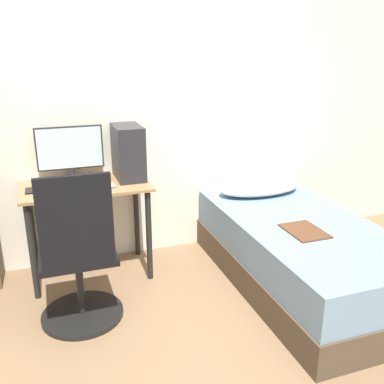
% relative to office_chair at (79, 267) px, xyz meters
% --- Properties ---
extents(ground_plane, '(14.00, 14.00, 0.00)m').
position_rel_office_chair_xyz_m(ground_plane, '(0.41, -0.44, -0.41)').
color(ground_plane, '#846647').
extents(wall_back, '(8.00, 0.05, 2.50)m').
position_rel_office_chair_xyz_m(wall_back, '(0.41, 0.92, 0.84)').
color(wall_back, silver).
rests_on(wall_back, ground_plane).
extents(desk, '(0.94, 0.54, 0.75)m').
position_rel_office_chair_xyz_m(desk, '(0.13, 0.63, 0.20)').
color(desk, '#997047').
rests_on(desk, ground_plane).
extents(office_chair, '(0.54, 0.54, 1.05)m').
position_rel_office_chair_xyz_m(office_chair, '(0.00, 0.00, 0.00)').
color(office_chair, black).
rests_on(office_chair, ground_plane).
extents(bed, '(0.97, 1.88, 0.51)m').
position_rel_office_chair_xyz_m(bed, '(1.61, -0.04, -0.16)').
color(bed, '#4C3D2D').
rests_on(bed, ground_plane).
extents(pillow, '(0.74, 0.36, 0.11)m').
position_rel_office_chair_xyz_m(pillow, '(1.61, 0.64, 0.16)').
color(pillow, '#B2B7C6').
rests_on(pillow, bed).
extents(magazine, '(0.24, 0.32, 0.01)m').
position_rel_office_chair_xyz_m(magazine, '(1.51, -0.20, 0.11)').
color(magazine, '#56331E').
rests_on(magazine, bed).
extents(monitor, '(0.50, 0.17, 0.42)m').
position_rel_office_chair_xyz_m(monitor, '(0.06, 0.80, 0.57)').
color(monitor, black).
rests_on(monitor, desk).
extents(keyboard, '(0.43, 0.12, 0.02)m').
position_rel_office_chair_xyz_m(keyboard, '(0.05, 0.52, 0.35)').
color(keyboard, silver).
rests_on(keyboard, desk).
extents(pc_tower, '(0.21, 0.36, 0.41)m').
position_rel_office_chair_xyz_m(pc_tower, '(0.48, 0.70, 0.55)').
color(pc_tower, '#232328').
rests_on(pc_tower, desk).
extents(mouse, '(0.06, 0.09, 0.02)m').
position_rel_office_chair_xyz_m(mouse, '(0.31, 0.52, 0.35)').
color(mouse, silver).
rests_on(mouse, desk).
extents(phone, '(0.07, 0.14, 0.01)m').
position_rel_office_chair_xyz_m(phone, '(-0.25, 0.60, 0.34)').
color(phone, black).
rests_on(phone, desk).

